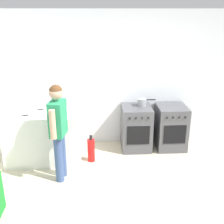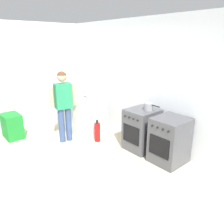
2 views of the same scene
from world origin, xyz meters
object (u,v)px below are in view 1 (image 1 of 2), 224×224
Objects in this scene: oven_left at (136,128)px; person at (58,126)px; pot at (142,102)px; fire_extinguisher at (91,150)px; knife_chef at (19,116)px; oven_right at (171,127)px; knife_carving at (54,113)px; knife_bread at (47,109)px.

person is (-1.34, -1.00, 0.49)m from oven_left.
pot reaches higher than fire_extinguisher.
pot is 2.23m from knife_chef.
fire_extinguisher is at bearing 2.77° from knife_chef.
person reaches higher than fire_extinguisher.
oven_left is 1.01m from fire_extinguisher.
person is (-2.02, -1.00, 0.49)m from oven_right.
knife_carving is at bearing -163.67° from pot.
fire_extinguisher is (0.78, -0.29, -0.69)m from knife_bread.
oven_left is 2.16m from knife_chef.
knife_carving and knife_chef have the same top height.
person reaches higher than knife_bread.
knife_chef is at bearing -165.33° from oven_left.
pot reaches higher than oven_left.
person is (0.70, -0.47, 0.01)m from knife_chef.
pot is at bearing 16.33° from knife_carving.
oven_right is at bearing -6.02° from pot.
fire_extinguisher is (-0.97, -0.54, -0.70)m from pot.
knife_bread and knife_chef have the same top height.
knife_carving is 0.56m from knife_chef.
person is at bearing -75.55° from knife_carving.
knife_carving is 0.62m from person.
oven_right is 2.43× the size of knife_bread.
knife_carving reaches higher than fire_extinguisher.
knife_carving is (-1.60, -0.47, -0.02)m from pot.
knife_chef is (-2.15, -0.60, -0.02)m from pot.
knife_carving is at bearing -164.76° from oven_left.
knife_chef is 0.59× the size of fire_extinguisher.
oven_right is at bearing 17.14° from fire_extinguisher.
oven_left is 2.57× the size of knife_carving.
knife_bread is 0.70× the size of fire_extinguisher.
knife_carving reaches higher than oven_right.
knife_bread is at bearing 110.66° from person.
oven_left is 2.43× the size of knife_bread.
knife_carving is at bearing -169.38° from oven_right.
fire_extinguisher is (-0.87, -0.48, -0.21)m from oven_left.
pot is 1.00× the size of knife_bread.
knife_carving is 0.93m from fire_extinguisher.
person reaches higher than oven_left.
knife_bread and knife_carving have the same top height.
pot is at bearing 173.98° from oven_right.
fire_extinguisher is (0.63, -0.07, -0.69)m from knife_carving.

